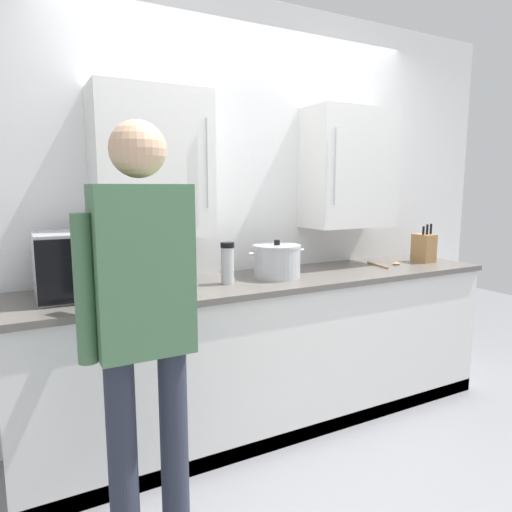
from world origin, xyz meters
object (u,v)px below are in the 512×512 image
wooden_spoon (387,264)px  thermos_flask (228,263)px  microwave_oven (93,264)px  stock_pot (277,261)px  knife_block (424,248)px  person_figure (142,313)px

wooden_spoon → thermos_flask: (-1.24, -0.02, 0.11)m
microwave_oven → stock_pot: bearing=-2.4°
microwave_oven → thermos_flask: size_ratio=2.49×
wooden_spoon → knife_block: size_ratio=0.88×
person_figure → microwave_oven: bearing=93.7°
stock_pot → thermos_flask: thermos_flask is taller
knife_block → thermos_flask: bearing=-179.2°
microwave_oven → person_figure: size_ratio=0.35×
stock_pot → knife_block: 1.26m
knife_block → person_figure: (-2.27, -0.72, -0.01)m
wooden_spoon → thermos_flask: bearing=-178.9°
microwave_oven → person_figure: person_figure is taller
stock_pot → thermos_flask: size_ratio=1.62×
stock_pot → microwave_oven: bearing=177.6°
knife_block → microwave_oven: bearing=178.7°
wooden_spoon → stock_pot: bearing=179.8°
wooden_spoon → microwave_oven: bearing=178.6°
stock_pot → person_figure: size_ratio=0.23×
thermos_flask → person_figure: size_ratio=0.14×
microwave_oven → wooden_spoon: 1.97m
microwave_oven → person_figure: 0.78m
knife_block → person_figure: person_figure is taller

